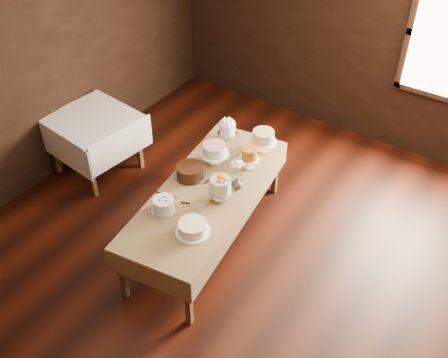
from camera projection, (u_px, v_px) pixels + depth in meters
The scene contains 19 objects.
floor at pixel (213, 259), 5.56m from camera, with size 5.00×6.00×0.01m, color black.
wall_back at pixel (351, 32), 6.58m from camera, with size 5.00×0.02×2.80m, color black.
wall_left at pixel (22, 74), 5.75m from camera, with size 0.02×6.00×2.80m, color black.
display_table at pixel (206, 194), 5.39m from camera, with size 1.18×2.34×0.69m.
side_table at pixel (92, 124), 6.30m from camera, with size 1.01×1.01×0.77m.
cake_meringue at pixel (227, 132), 5.96m from camera, with size 0.22×0.22×0.24m.
cake_speckled at pixel (263, 142), 5.80m from camera, with size 0.30×0.30×0.26m.
cake_lattice at pixel (215, 155), 5.64m from camera, with size 0.31×0.31×0.23m.
cake_caramel at pixel (249, 159), 5.57m from camera, with size 0.22×0.22×0.26m.
cake_chocolate at pixel (190, 172), 5.48m from camera, with size 0.37×0.37×0.13m.
cake_flowers at pixel (220, 190), 5.17m from camera, with size 0.28×0.28×0.27m.
cake_swirl at pixel (164, 205), 5.09m from camera, with size 0.26×0.26×0.13m.
cake_cream at pixel (192, 228), 4.86m from camera, with size 0.35×0.35×0.11m.
cake_server_a at pixel (198, 205), 5.18m from camera, with size 0.24×0.03×0.01m, color silver.
cake_server_c at pixel (215, 176), 5.52m from camera, with size 0.24×0.03×0.01m, color silver.
cake_server_d at pixel (236, 183), 5.43m from camera, with size 0.24×0.03×0.01m, color silver.
cake_server_e at pixel (171, 196), 5.28m from camera, with size 0.24×0.03×0.01m, color silver.
flower_vase at pixel (237, 183), 5.34m from camera, with size 0.12×0.12×0.12m, color #2D2823.
flower_bouquet at pixel (237, 169), 5.22m from camera, with size 0.14×0.14×0.20m, color white, non-canonical shape.
Camera 1 is at (2.20, -3.04, 4.19)m, focal length 42.75 mm.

